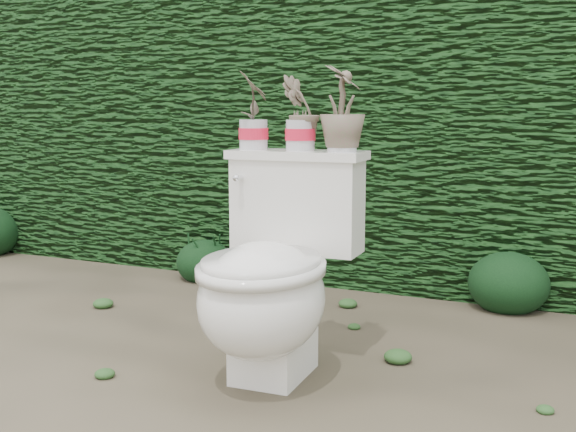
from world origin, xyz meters
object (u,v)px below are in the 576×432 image
at_px(potted_plant_center, 300,115).
at_px(toilet, 272,278).
at_px(potted_plant_left, 253,112).
at_px(potted_plant_right, 342,111).

bearing_deg(potted_plant_center, toilet, 44.70).
height_order(potted_plant_left, potted_plant_center, potted_plant_left).
height_order(toilet, potted_plant_left, potted_plant_left).
xyz_separation_m(potted_plant_left, potted_plant_center, (0.19, 0.01, -0.01)).
bearing_deg(potted_plant_right, toilet, 130.60).
bearing_deg(potted_plant_left, toilet, -169.86).
height_order(potted_plant_center, potted_plant_right, potted_plant_right).
bearing_deg(potted_plant_right, potted_plant_center, 75.94).
relative_size(potted_plant_left, potted_plant_center, 1.07).
bearing_deg(toilet, potted_plant_left, 125.92).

